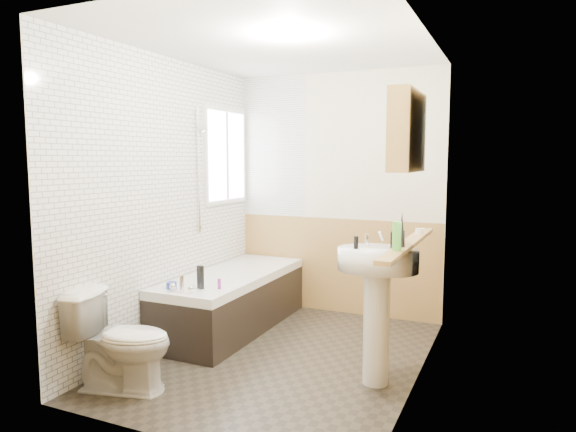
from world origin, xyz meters
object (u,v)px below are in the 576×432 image
at_px(bathtub, 232,299).
at_px(toilet, 122,341).
at_px(sink, 377,288).
at_px(pine_shelf, 409,243).
at_px(medicine_cabinet, 407,131).

xyz_separation_m(bathtub, toilet, (-0.03, -1.47, 0.07)).
xyz_separation_m(sink, pine_shelf, (0.20, 0.08, 0.32)).
xyz_separation_m(bathtub, medicine_cabinet, (1.74, -0.59, 1.52)).
relative_size(sink, medicine_cabinet, 1.82).
bearing_deg(bathtub, toilet, -91.17).
bearing_deg(sink, medicine_cabinet, 8.14).
bearing_deg(bathtub, sink, -22.28).
bearing_deg(pine_shelf, toilet, -153.32).
relative_size(pine_shelf, medicine_cabinet, 2.55).
xyz_separation_m(bathtub, sink, (1.57, -0.64, 0.42)).
height_order(pine_shelf, medicine_cabinet, medicine_cabinet).
bearing_deg(pine_shelf, medicine_cabinet, -137.33).
bearing_deg(toilet, medicine_cabinet, -77.42).
xyz_separation_m(toilet, sink, (1.60, 0.83, 0.36)).
distance_m(sink, pine_shelf, 0.39).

